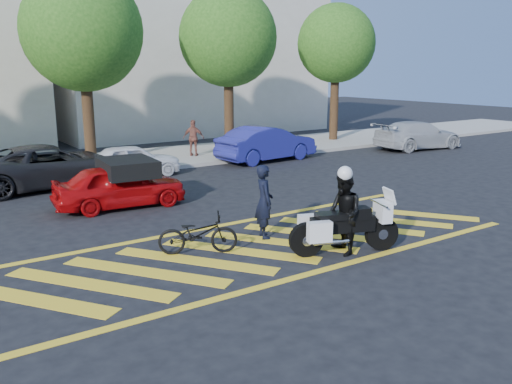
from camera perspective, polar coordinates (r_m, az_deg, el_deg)
ground at (r=12.21m, az=0.66°, el=-5.69°), size 90.00×90.00×0.00m
sidewalk at (r=22.80m, az=-16.90°, el=2.76°), size 60.00×5.00×0.15m
crosswalk at (r=12.19m, az=0.51°, el=-5.71°), size 12.33×4.00×0.01m
building_right at (r=34.28m, az=-7.40°, el=15.58°), size 16.00×8.00×11.00m
tree_center at (r=22.60m, az=-17.49°, el=15.45°), size 4.60×4.60×7.56m
tree_right at (r=25.32m, az=-2.77°, el=15.58°), size 4.40×4.40×7.41m
tree_far_right at (r=29.24m, az=8.53°, el=14.91°), size 4.00×4.00×7.10m
officer_bike at (r=12.57m, az=0.86°, el=-1.01°), size 0.60×0.73×1.74m
bicycle at (r=11.67m, az=-6.14°, el=-4.38°), size 1.78×1.28×0.89m
police_motorcycle at (r=11.72m, az=9.17°, el=-3.61°), size 2.39×1.24×1.10m
officer_moto at (r=11.62m, az=9.20°, el=-2.29°), size 0.92×1.03×1.76m
red_convertible at (r=15.85m, az=-14.15°, el=0.65°), size 3.79×1.77×1.25m
parked_mid_left at (r=19.22m, az=-20.90°, el=2.58°), size 5.27×2.65×1.43m
parked_mid_right at (r=20.31m, az=-12.87°, el=3.27°), size 3.58×1.72×1.18m
parked_right at (r=23.09m, az=1.14°, el=5.12°), size 4.63×1.99×1.48m
parked_far_right at (r=27.65m, az=16.69°, el=5.76°), size 4.85×2.42×1.35m
pedestrian_right at (r=23.61m, az=-6.58°, el=5.67°), size 0.94×0.87×1.55m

